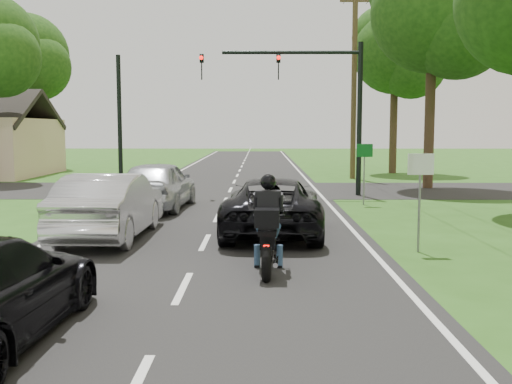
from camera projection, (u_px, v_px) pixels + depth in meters
ground at (183, 288)px, 9.97m from camera, size 140.00×140.00×0.00m
road at (221, 208)px, 19.91m from camera, size 8.00×100.00×0.01m
cross_road at (230, 190)px, 25.88m from camera, size 60.00×7.00×0.01m
motorcycle_rider at (268, 234)px, 11.01m from camera, size 0.61×2.15×1.85m
dark_suv at (273, 206)px, 15.04m from camera, size 2.57×5.20×1.42m
silver_sedan at (110, 206)px, 14.40m from camera, size 1.78×4.83×1.58m
silver_suv at (158, 185)px, 19.63m from camera, size 2.21×4.85×1.61m
traffic_signal at (312, 90)px, 23.42m from camera, size 6.38×0.44×6.00m
signal_pole_far at (120, 121)px, 27.58m from camera, size 0.20×0.20×6.00m
utility_pole_far at (354, 82)px, 31.26m from camera, size 1.60×0.28×10.00m
sign_white at (420, 178)px, 12.73m from camera, size 0.55×0.07×2.12m
sign_green at (364, 159)px, 20.68m from camera, size 0.55×0.07×2.12m
tree_row_d at (441, 17)px, 25.78m from camera, size 5.76×5.58×10.45m
tree_row_e at (401, 56)px, 34.81m from camera, size 5.28×5.12×9.61m
tree_left_far at (30, 59)px, 38.89m from camera, size 5.76×5.58×10.14m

